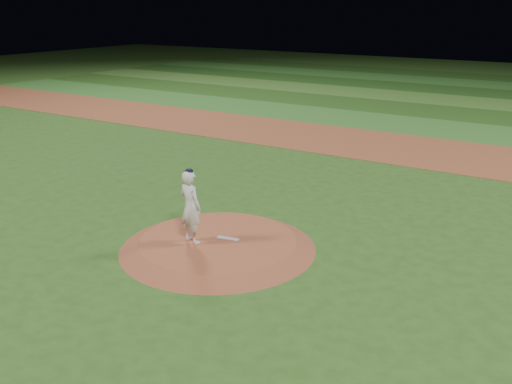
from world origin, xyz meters
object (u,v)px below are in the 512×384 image
object	(u,v)px
pitcher_on_mound	(190,206)
pitchers_mound	(218,244)
pitching_rubber	(228,239)
rosin_bag	(186,217)

from	to	relation	value
pitcher_on_mound	pitchers_mound	bearing A→B (deg)	42.47
pitching_rubber	pitcher_on_mound	bearing A→B (deg)	-149.04
pitching_rubber	rosin_bag	bearing A→B (deg)	150.75
pitching_rubber	pitcher_on_mound	xyz separation A→B (m)	(-0.75, -0.68, 1.02)
pitchers_mound	pitching_rubber	bearing A→B (deg)	41.77
pitchers_mound	pitching_rubber	world-z (taller)	pitching_rubber
pitchers_mound	pitching_rubber	size ratio (longest dim) A/B	8.72
pitchers_mound	pitcher_on_mound	size ratio (longest dim) A/B	2.60
rosin_bag	pitcher_on_mound	size ratio (longest dim) A/B	0.05
pitchers_mound	pitcher_on_mound	xyz separation A→B (m)	(-0.54, -0.49, 1.17)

